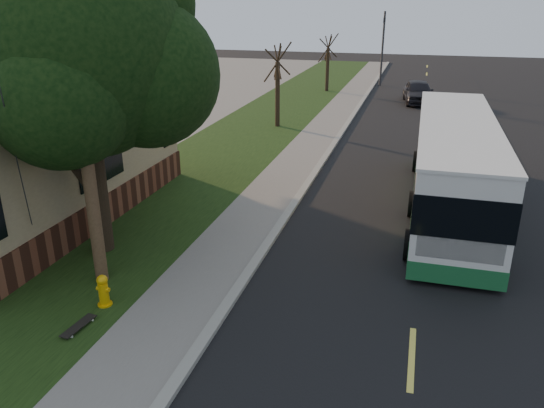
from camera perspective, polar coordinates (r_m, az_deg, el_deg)
The scene contains 15 objects.
ground at distance 11.44m, azimuth -6.13°, elevation -12.88°, with size 120.00×120.00×0.00m, color black.
road at distance 19.80m, azimuth 15.70°, elevation 1.61°, with size 8.00×80.00×0.01m, color black.
curb at distance 20.12m, azimuth 4.29°, elevation 2.85°, with size 0.25×80.00×0.12m, color gray.
sidewalk at distance 20.33m, azimuth 1.52°, elevation 3.04°, with size 2.00×80.00×0.08m, color slate.
grass_verge at distance 21.41m, azimuth -7.61°, elevation 3.79°, with size 5.00×80.00×0.07m, color black.
fire_hydrant at distance 12.30m, azimuth -17.69°, elevation -8.85°, with size 0.32×0.32×0.74m.
utility_pole at distance 12.11m, azimuth -20.25°, elevation 11.60°, with size 2.86×3.21×9.07m.
leafy_tree at distance 13.88m, azimuth -19.58°, elevation 15.02°, with size 6.30×6.00×7.80m.
bare_tree_near at distance 28.01m, azimuth 0.60°, elevation 12.55°, with size 1.38×1.21×4.31m.
bare_tree_far at distance 39.55m, azimuth 6.00°, elevation 14.78°, with size 1.38×1.21×4.03m.
traffic_signal at distance 42.98m, azimuth 11.83°, elevation 16.53°, with size 0.18×0.22×5.50m.
transit_bus at distance 17.60m, azimuth 18.93°, elevation 4.11°, with size 2.47×10.73×2.91m.
skateboard_main at distance 11.81m, azimuth -20.10°, elevation -12.23°, with size 0.31×0.91×0.08m.
dumpster at distance 19.89m, azimuth -21.98°, elevation 3.13°, with size 1.92×1.76×1.38m.
distant_car at distance 36.40m, azimuth 15.46°, elevation 11.57°, with size 1.73×4.29×1.46m, color black.
Camera 1 is at (3.68, -8.74, 6.40)m, focal length 35.00 mm.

